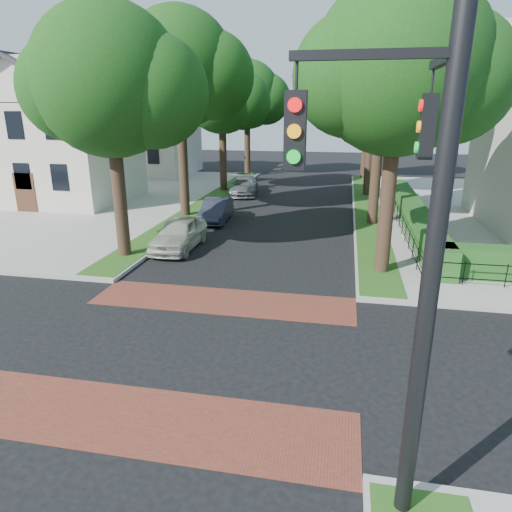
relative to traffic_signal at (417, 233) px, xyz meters
The scene contains 22 objects.
ground 8.09m from the traffic_signal, 137.91° to the left, with size 120.00×120.00×0.00m, color black.
sidewalk_nw 34.12m from the traffic_signal, 136.17° to the left, with size 30.00×30.00×0.15m, color gray.
crosswalk_far 10.20m from the traffic_signal, 122.69° to the left, with size 9.00×2.20×0.01m, color brown.
crosswalk_near 6.89m from the traffic_signal, 166.05° to the left, with size 9.00×2.20×0.01m, color brown.
grass_strip_ne 23.95m from the traffic_signal, 88.75° to the left, with size 1.60×29.80×0.02m, color #214714.
grass_strip_nw 26.06m from the traffic_signal, 113.63° to the left, with size 1.60×29.80×0.02m, color #214714.
tree_right_near 12.03m from the traffic_signal, 86.47° to the left, with size 7.75×6.67×10.66m.
tree_right_mid 19.95m from the traffic_signal, 87.89° to the left, with size 8.25×7.09×11.22m.
tree_right_far 28.73m from the traffic_signal, 88.57° to the left, with size 7.25×6.23×9.74m.
tree_right_back 37.74m from the traffic_signal, 88.91° to the left, with size 7.50×6.45×10.20m.
tree_left_near 15.74m from the traffic_signal, 131.45° to the left, with size 7.50×6.45×10.20m.
tree_left_mid 22.48m from the traffic_signal, 117.60° to the left, with size 8.00×6.88×11.48m.
tree_left_far 30.52m from the traffic_signal, 109.77° to the left, with size 7.00×6.02×9.86m.
tree_left_back 39.12m from the traffic_signal, 105.27° to the left, with size 7.75×6.66×10.44m.
hedge_main_road 20.01m from the traffic_signal, 81.75° to the left, with size 1.00×18.00×1.20m, color #204819.
fence_main_road 19.95m from the traffic_signal, 84.08° to the left, with size 0.06×18.00×0.90m, color black, non-canonical shape.
house_left_near 30.29m from the traffic_signal, 132.28° to the left, with size 10.00×9.00×10.14m.
house_left_far 41.72m from the traffic_signal, 119.24° to the left, with size 10.00×9.00×10.14m.
traffic_signal is the anchor object (origin of this frame).
parked_car_front 16.16m from the traffic_signal, 122.79° to the left, with size 1.75×4.35×1.48m, color #B9BBA8.
parked_car_middle 20.89m from the traffic_signal, 113.79° to the left, with size 1.40×4.01×1.32m, color #212331.
parked_car_rear 28.99m from the traffic_signal, 107.20° to the left, with size 1.92×4.72×1.37m, color slate.
Camera 1 is at (3.87, -10.74, 6.34)m, focal length 32.00 mm.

